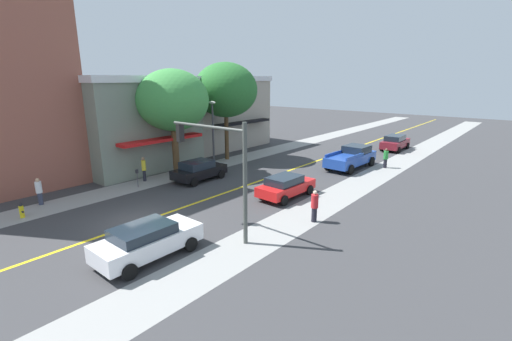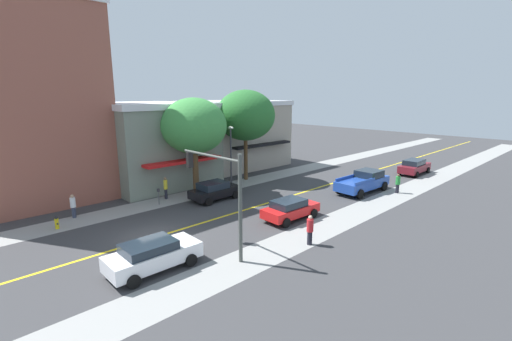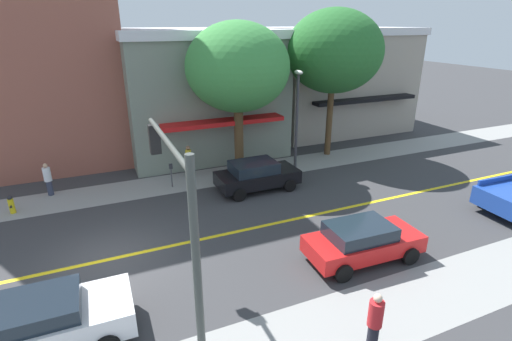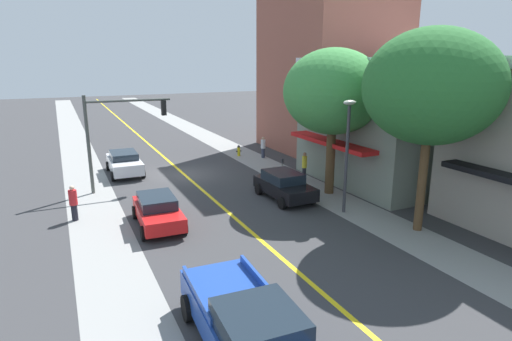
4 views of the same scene
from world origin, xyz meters
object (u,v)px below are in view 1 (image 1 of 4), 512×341
at_px(parking_meter, 137,176).
at_px(maroon_sedan_right_curb, 395,142).
at_px(red_sedan_right_curb, 286,186).
at_px(traffic_light_mast, 220,158).
at_px(pedestrian_yellow_shirt, 144,168).
at_px(pedestrian_green_shirt, 386,158).
at_px(pedestrian_white_shirt, 39,191).
at_px(blue_pickup_truck, 352,157).
at_px(street_lamp, 213,127).
at_px(white_sedan_right_curb, 147,240).
at_px(street_tree_left_near, 226,90).
at_px(fire_hydrant, 21,210).
at_px(street_tree_right_corner, 173,101).
at_px(pedestrian_red_shirt, 315,205).
at_px(black_sedan_left_curb, 199,170).

distance_m(parking_meter, maroon_sedan_right_curb, 26.89).
bearing_deg(red_sedan_right_curb, traffic_light_mast, -170.99).
bearing_deg(pedestrian_yellow_shirt, pedestrian_green_shirt, -37.48).
distance_m(parking_meter, pedestrian_white_shirt, 5.94).
height_order(blue_pickup_truck, pedestrian_yellow_shirt, pedestrian_yellow_shirt).
bearing_deg(street_lamp, white_sedan_right_curb, -54.40).
bearing_deg(street_tree_left_near, traffic_light_mast, -46.88).
xyz_separation_m(parking_meter, traffic_light_mast, (10.03, -1.71, 2.97)).
bearing_deg(fire_hydrant, parking_meter, 90.40).
xyz_separation_m(pedestrian_white_shirt, pedestrian_yellow_shirt, (0.46, 6.94, 0.11)).
bearing_deg(pedestrian_green_shirt, street_lamp, -61.70).
relative_size(traffic_light_mast, street_lamp, 0.99).
xyz_separation_m(traffic_light_mast, pedestrian_yellow_shirt, (-10.99, 2.89, -2.84)).
xyz_separation_m(street_tree_left_near, blue_pickup_truck, (10.54, 4.45, -5.51)).
relative_size(street_tree_right_corner, parking_meter, 6.37).
xyz_separation_m(street_tree_left_near, parking_meter, (1.35, -10.44, -5.57)).
bearing_deg(pedestrian_green_shirt, street_tree_left_near, -76.31).
relative_size(parking_meter, blue_pickup_truck, 0.22).
distance_m(pedestrian_white_shirt, pedestrian_red_shirt, 16.44).
distance_m(pedestrian_green_shirt, pedestrian_red_shirt, 14.19).
xyz_separation_m(parking_meter, maroon_sedan_right_curb, (9.46, 25.17, -0.02)).
height_order(street_tree_right_corner, black_sedan_left_curb, street_tree_right_corner).
xyz_separation_m(maroon_sedan_right_curb, pedestrian_white_shirt, (-10.88, -30.93, 0.05)).
relative_size(traffic_light_mast, red_sedan_right_curb, 1.32).
bearing_deg(red_sedan_right_curb, parking_meter, 120.31).
relative_size(black_sedan_left_curb, maroon_sedan_right_curb, 0.89).
relative_size(street_lamp, pedestrian_red_shirt, 3.23).
bearing_deg(pedestrian_yellow_shirt, traffic_light_mast, -103.38).
bearing_deg(parking_meter, pedestrian_white_shirt, -103.88).
bearing_deg(fire_hydrant, pedestrian_white_shirt, 135.12).
bearing_deg(red_sedan_right_curb, pedestrian_red_shirt, -121.63).
distance_m(street_tree_right_corner, pedestrian_yellow_shirt, 5.64).
distance_m(street_tree_left_near, pedestrian_green_shirt, 15.31).
relative_size(maroon_sedan_right_curb, pedestrian_red_shirt, 2.69).
xyz_separation_m(parking_meter, pedestrian_red_shirt, (12.77, 2.53, 0.07)).
xyz_separation_m(street_lamp, black_sedan_left_curb, (1.71, -3.20, -2.78)).
bearing_deg(black_sedan_left_curb, pedestrian_yellow_shirt, 131.61).
height_order(traffic_light_mast, pedestrian_white_shirt, traffic_light_mast).
relative_size(black_sedan_left_curb, blue_pickup_truck, 0.73).
distance_m(pedestrian_white_shirt, pedestrian_yellow_shirt, 6.96).
bearing_deg(pedestrian_green_shirt, street_tree_right_corner, -56.71).
distance_m(street_lamp, red_sedan_right_curb, 9.65).
height_order(white_sedan_right_curb, pedestrian_white_shirt, pedestrian_white_shirt).
xyz_separation_m(street_tree_left_near, street_lamp, (1.66, -3.31, -2.85)).
height_order(traffic_light_mast, pedestrian_green_shirt, traffic_light_mast).
bearing_deg(parking_meter, fire_hydrant, -89.60).
xyz_separation_m(white_sedan_right_curb, pedestrian_white_shirt, (-10.68, -0.40, 0.08)).
distance_m(street_tree_right_corner, parking_meter, 6.49).
bearing_deg(fire_hydrant, maroon_sedan_right_curb, 73.80).
relative_size(street_tree_left_near, pedestrian_green_shirt, 5.26).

